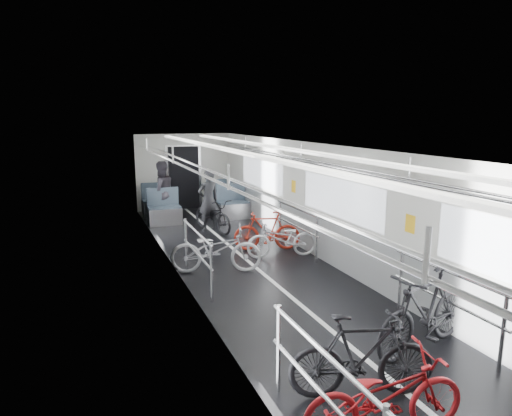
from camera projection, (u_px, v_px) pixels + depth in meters
The scene contains 10 objects.
car_shell at pixel (237, 202), 9.84m from camera, with size 3.02×14.01×2.41m.
bike_left_near at pixel (385, 396), 4.19m from camera, with size 0.56×1.60×0.84m, color #B5161B.
bike_left_mid at pixel (362, 356), 4.79m from camera, with size 0.44×1.57×0.94m, color black.
bike_left_far at pixel (216, 249), 8.69m from camera, with size 0.60×1.73×0.91m, color silver.
bike_right_near at pixel (425, 311), 5.74m from camera, with size 0.51×1.80×1.08m, color black.
bike_right_mid at pixel (282, 239), 9.62m from camera, with size 0.53×1.52×0.80m, color silver.
bike_right_far at pixel (267, 231), 10.13m from camera, with size 0.42×1.48×0.89m, color #A02113.
bike_aisle at pixel (213, 215), 11.82m from camera, with size 0.57×1.64×0.86m, color black.
person_standing at pixel (208, 200), 11.81m from camera, with size 0.59×0.38×1.60m, color black.
person_seated at pixel (161, 191), 12.88m from camera, with size 0.83×0.65×1.71m, color #29262D.
Camera 1 is at (-3.14, -7.38, 2.95)m, focal length 32.00 mm.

